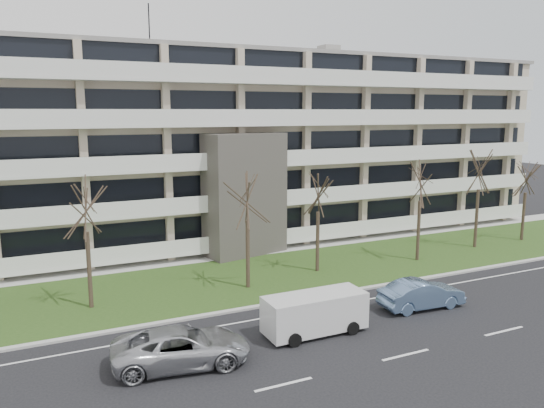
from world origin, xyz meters
TOP-DOWN VIEW (x-y plane):
  - ground at (0.00, 0.00)m, footprint 160.00×160.00m
  - grass_verge at (0.00, 13.00)m, footprint 90.00×10.00m
  - curb at (0.00, 8.00)m, footprint 90.00×0.35m
  - sidewalk at (0.00, 18.50)m, footprint 90.00×2.00m
  - lane_edge_line at (0.00, 6.50)m, footprint 90.00×0.12m
  - apartment_building at (-0.01, 25.32)m, footprint 60.50×15.10m
  - silver_pickup at (-9.16, 3.30)m, footprint 6.11×3.53m
  - blue_sedan at (4.44, 4.18)m, footprint 4.84×1.97m
  - white_van at (-2.40, 3.75)m, footprint 5.01×2.08m
  - tree_2 at (-11.82, 11.80)m, footprint 3.80×3.80m
  - tree_3 at (-2.81, 11.24)m, footprint 3.74×3.74m
  - tree_4 at (2.66, 12.36)m, footprint 3.62×3.62m
  - tree_5 at (10.48, 11.60)m, footprint 3.87×3.87m
  - tree_6 at (17.01, 12.54)m, footprint 4.12×4.12m
  - tree_7 at (22.29, 12.60)m, footprint 3.59×3.59m

SIDE VIEW (x-z plane):
  - ground at x=0.00m, z-range 0.00..0.00m
  - lane_edge_line at x=0.00m, z-range 0.00..0.01m
  - grass_verge at x=0.00m, z-range 0.00..0.06m
  - sidewalk at x=0.00m, z-range 0.00..0.08m
  - curb at x=0.00m, z-range 0.00..0.12m
  - blue_sedan at x=4.44m, z-range 0.00..1.56m
  - silver_pickup at x=-9.16m, z-range 0.00..1.60m
  - white_van at x=-2.40m, z-range 0.19..2.13m
  - tree_7 at x=22.29m, z-range 1.99..9.17m
  - tree_4 at x=2.66m, z-range 2.01..9.26m
  - tree_3 at x=-2.81m, z-range 2.07..9.55m
  - tree_2 at x=-11.82m, z-range 2.11..9.72m
  - tree_5 at x=10.48m, z-range 2.15..9.88m
  - tree_6 at x=17.01m, z-range 2.29..10.53m
  - apartment_building at x=-0.01m, z-range -1.76..16.99m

